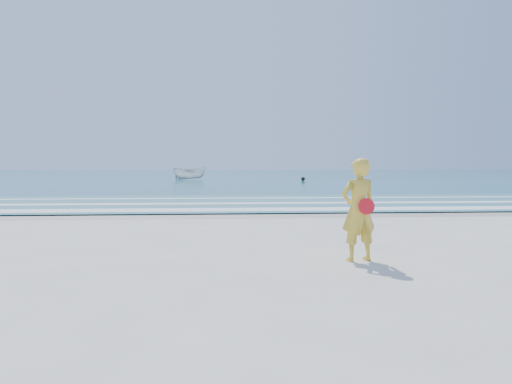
{
  "coord_description": "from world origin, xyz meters",
  "views": [
    {
      "loc": [
        -0.52,
        -7.17,
        1.59
      ],
      "look_at": [
        0.37,
        4.0,
        1.0
      ],
      "focal_mm": 35.0,
      "sensor_mm": 36.0,
      "label": 1
    }
  ],
  "objects": [
    {
      "name": "ground",
      "position": [
        0.0,
        0.0,
        0.0
      ],
      "size": [
        400.0,
        400.0,
        0.0
      ],
      "primitive_type": "plane",
      "color": "silver",
      "rests_on": "ground"
    },
    {
      "name": "wet_sand",
      "position": [
        0.0,
        9.0,
        0.0
      ],
      "size": [
        400.0,
        2.4,
        0.0
      ],
      "primitive_type": "cube",
      "color": "#B2A893",
      "rests_on": "ground"
    },
    {
      "name": "ocean",
      "position": [
        0.0,
        105.0,
        0.02
      ],
      "size": [
        400.0,
        190.0,
        0.04
      ],
      "primitive_type": "cube",
      "color": "#19727F",
      "rests_on": "ground"
    },
    {
      "name": "shallow",
      "position": [
        0.0,
        14.0,
        0.04
      ],
      "size": [
        400.0,
        10.0,
        0.01
      ],
      "primitive_type": "cube",
      "color": "#59B7AD",
      "rests_on": "ocean"
    },
    {
      "name": "foam_near",
      "position": [
        0.0,
        10.3,
        0.05
      ],
      "size": [
        400.0,
        1.4,
        0.01
      ],
      "primitive_type": "cube",
      "color": "white",
      "rests_on": "shallow"
    },
    {
      "name": "foam_mid",
      "position": [
        0.0,
        13.2,
        0.05
      ],
      "size": [
        400.0,
        0.9,
        0.01
      ],
      "primitive_type": "cube",
      "color": "white",
      "rests_on": "shallow"
    },
    {
      "name": "foam_far",
      "position": [
        0.0,
        16.5,
        0.05
      ],
      "size": [
        400.0,
        0.6,
        0.01
      ],
      "primitive_type": "cube",
      "color": "white",
      "rests_on": "shallow"
    },
    {
      "name": "boat",
      "position": [
        -3.48,
        48.76,
        0.79
      ],
      "size": [
        4.15,
        2.9,
        1.5
      ],
      "primitive_type": "imported",
      "rotation": [
        0.0,
        0.0,
        1.99
      ],
      "color": "silver",
      "rests_on": "ocean"
    },
    {
      "name": "buoy",
      "position": [
        8.41,
        43.84,
        0.25
      ],
      "size": [
        0.42,
        0.42,
        0.42
      ],
      "primitive_type": "sphere",
      "color": "black",
      "rests_on": "ocean"
    },
    {
      "name": "woman",
      "position": [
        1.84,
        0.93,
        0.86
      ],
      "size": [
        0.71,
        0.56,
        1.72
      ],
      "color": "yellow",
      "rests_on": "ground"
    }
  ]
}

